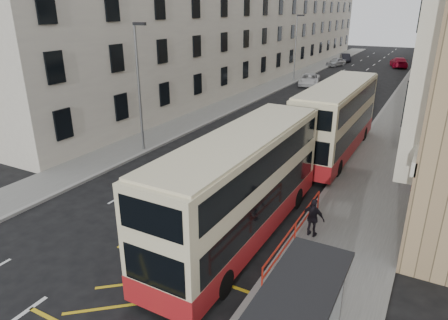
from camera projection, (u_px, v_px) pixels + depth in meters
The scene contains 17 objects.
ground at pixel (68, 282), 13.92m from camera, with size 200.00×200.00×0.00m, color black.
pavement_right at pixel (405, 116), 34.97m from camera, with size 4.00×120.00×0.15m, color slate.
pavement_left at pixel (245, 98), 41.86m from camera, with size 3.00×120.00×0.15m, color slate.
kerb_right at pixel (381, 113), 35.86m from camera, with size 0.25×120.00×0.15m, color gray.
kerb_left at pixel (258, 99), 41.19m from camera, with size 0.25×120.00×0.15m, color gray.
road_markings at pixel (349, 82), 50.86m from camera, with size 10.00×110.00×0.01m, color silver, non-canonical shape.
terrace_left at pixel (256, 26), 54.92m from camera, with size 9.18×79.00×13.25m.
guard_railing at pixel (295, 229), 15.55m from camera, with size 0.06×6.56×1.01m.
street_lamp_near at pixel (139, 81), 24.93m from camera, with size 0.93×0.18×8.00m.
street_lamp_far at pixel (296, 45), 49.57m from camera, with size 0.93×0.18×8.00m.
double_decker_front at pixel (241, 187), 15.85m from camera, with size 2.67×11.22×4.47m.
double_decker_rear at pixel (336, 119), 25.23m from camera, with size 2.74×11.53×4.59m.
pedestrian_far at pixel (313, 218), 16.18m from camera, with size 0.97×0.40×1.65m, color black.
white_van at pixel (309, 79), 48.82m from camera, with size 2.32×5.02×1.40m, color silver.
car_silver at pixel (336, 62), 64.60m from camera, with size 1.62×4.02×1.37m, color #B7BBC0.
car_dark at pixel (345, 58), 70.13m from camera, with size 1.45×4.16×1.37m, color black.
car_red at pixel (399, 62), 63.40m from camera, with size 2.21×5.43×1.58m, color #9B031D.
Camera 1 is at (10.25, -7.49, 8.95)m, focal length 32.00 mm.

